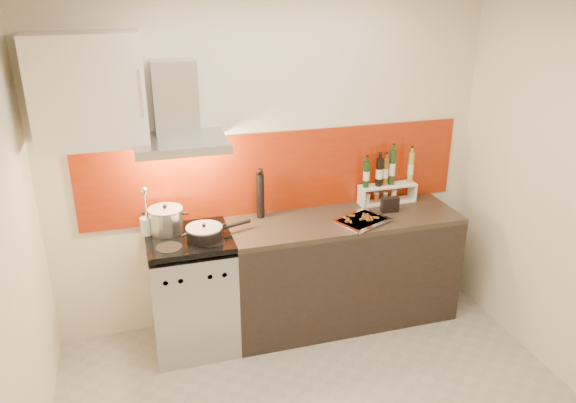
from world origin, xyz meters
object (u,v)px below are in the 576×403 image
object	(u,v)px
stock_pot	(166,220)
saute_pan	(205,232)
range_stove	(192,293)
counter	(342,269)
baking_tray	(362,220)
pepper_mill	(260,194)

from	to	relation	value
stock_pot	saute_pan	size ratio (longest dim) A/B	0.51
range_stove	stock_pot	xyz separation A→B (m)	(-0.14, 0.12, 0.56)
counter	baking_tray	bearing A→B (deg)	-52.06
range_stove	saute_pan	size ratio (longest dim) A/B	1.88
saute_pan	baking_tray	distance (m)	1.18
counter	pepper_mill	distance (m)	0.91
stock_pot	pepper_mill	distance (m)	0.73
counter	stock_pot	size ratio (longest dim) A/B	7.25
range_stove	baking_tray	bearing A→B (deg)	-4.97
pepper_mill	baking_tray	xyz separation A→B (m)	(0.71, -0.31, -0.18)
pepper_mill	baking_tray	bearing A→B (deg)	-23.82
range_stove	pepper_mill	distance (m)	0.90
range_stove	baking_tray	world-z (taller)	baking_tray
stock_pot	pepper_mill	size ratio (longest dim) A/B	0.62
stock_pot	baking_tray	world-z (taller)	stock_pot
saute_pan	baking_tray	size ratio (longest dim) A/B	1.03
counter	saute_pan	bearing A→B (deg)	-175.70
range_stove	saute_pan	xyz separation A→B (m)	(0.11, -0.08, 0.51)
baking_tray	pepper_mill	bearing A→B (deg)	156.18
stock_pot	saute_pan	bearing A→B (deg)	-37.55
saute_pan	pepper_mill	size ratio (longest dim) A/B	1.22
range_stove	pepper_mill	bearing A→B (deg)	19.05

